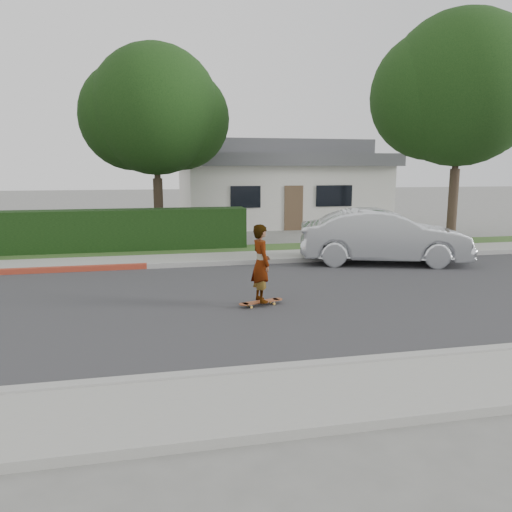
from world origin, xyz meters
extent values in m
plane|color=slate|center=(0.00, 0.00, 0.00)|extent=(120.00, 120.00, 0.00)
cube|color=#2D2D30|center=(0.00, 0.00, 0.01)|extent=(60.00, 8.00, 0.01)
cube|color=#9E9E99|center=(0.00, -4.10, 0.07)|extent=(60.00, 0.20, 0.15)
cube|color=gray|center=(0.00, -5.00, 0.06)|extent=(60.00, 1.60, 0.12)
cube|color=#9E9E99|center=(0.00, 4.10, 0.07)|extent=(60.00, 0.20, 0.15)
cube|color=gray|center=(0.00, 5.00, 0.06)|extent=(60.00, 1.60, 0.12)
cube|color=#2D4C1E|center=(0.00, 6.60, 0.05)|extent=(60.00, 1.60, 0.10)
cube|color=black|center=(-3.00, 7.20, 0.75)|extent=(15.00, 1.00, 1.50)
cylinder|color=#33261C|center=(1.50, 9.00, 1.26)|extent=(0.36, 0.36, 2.52)
cylinder|color=#33261C|center=(1.50, 9.00, 3.15)|extent=(0.24, 0.24, 2.10)
sphere|color=black|center=(1.50, 9.00, 5.04)|extent=(4.80, 4.80, 4.80)
sphere|color=black|center=(0.70, 9.40, 4.84)|extent=(4.08, 4.08, 4.08)
sphere|color=black|center=(2.40, 9.30, 4.74)|extent=(3.84, 3.84, 3.84)
cylinder|color=#33261C|center=(12.50, 6.50, 1.44)|extent=(0.36, 0.36, 2.88)
cylinder|color=#33261C|center=(12.50, 6.50, 3.60)|extent=(0.24, 0.24, 2.40)
sphere|color=black|center=(12.50, 6.50, 5.76)|extent=(5.60, 5.60, 5.60)
sphere|color=black|center=(11.70, 6.90, 5.56)|extent=(4.76, 4.76, 4.76)
sphere|color=black|center=(13.40, 6.80, 5.46)|extent=(4.48, 4.48, 4.48)
cube|color=beige|center=(8.00, 16.00, 1.50)|extent=(10.00, 8.00, 3.00)
cube|color=#4C4C51|center=(8.00, 16.00, 3.30)|extent=(10.60, 8.60, 0.60)
cube|color=#4C4C51|center=(8.00, 16.00, 3.90)|extent=(8.40, 6.40, 0.80)
cube|color=black|center=(5.50, 11.98, 1.60)|extent=(1.40, 0.06, 1.00)
cube|color=black|center=(9.80, 11.98, 1.60)|extent=(1.80, 0.06, 1.00)
cube|color=brown|center=(7.80, 11.98, 1.05)|extent=(0.90, 0.06, 2.10)
cylinder|color=gold|center=(3.13, -0.68, 0.04)|extent=(0.06, 0.05, 0.06)
cylinder|color=gold|center=(3.09, -0.53, 0.04)|extent=(0.06, 0.05, 0.06)
cylinder|color=gold|center=(3.66, -0.52, 0.04)|extent=(0.06, 0.05, 0.06)
cylinder|color=gold|center=(3.62, -0.37, 0.04)|extent=(0.06, 0.05, 0.06)
cube|color=silver|center=(3.11, -0.60, 0.08)|extent=(0.09, 0.17, 0.02)
cube|color=silver|center=(3.64, -0.45, 0.08)|extent=(0.09, 0.17, 0.02)
cube|color=maroon|center=(3.38, -0.52, 0.10)|extent=(0.85, 0.43, 0.02)
cylinder|color=maroon|center=(2.98, -0.64, 0.10)|extent=(0.25, 0.25, 0.02)
cylinder|color=maroon|center=(3.77, -0.41, 0.10)|extent=(0.25, 0.25, 0.02)
imported|color=white|center=(3.38, -0.52, 0.93)|extent=(0.47, 0.65, 1.65)
imported|color=silver|center=(8.12, 3.41, 0.83)|extent=(5.35, 3.18, 1.67)
camera|label=1|loc=(1.08, -10.57, 2.91)|focal=35.00mm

